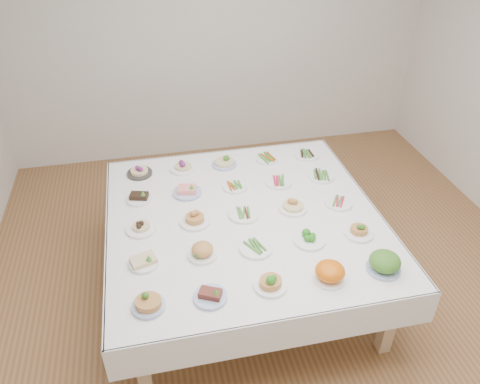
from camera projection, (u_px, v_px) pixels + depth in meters
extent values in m
plane|color=#8D603A|center=(270.00, 282.00, 4.13)|extent=(5.00, 5.00, 0.00)
cube|color=silver|center=(217.00, 40.00, 5.35)|extent=(5.00, 0.02, 2.80)
cube|color=white|center=(244.00, 219.00, 3.71)|extent=(2.12, 2.12, 0.06)
cube|color=white|center=(220.00, 164.00, 4.62)|extent=(2.14, 0.02, 0.28)
cube|color=white|center=(281.00, 335.00, 2.91)|extent=(2.14, 0.02, 0.28)
cube|color=white|center=(366.00, 213.00, 3.95)|extent=(0.01, 2.14, 0.28)
cube|color=white|center=(109.00, 248.00, 3.58)|extent=(0.02, 2.14, 0.28)
cube|color=tan|center=(142.00, 363.00, 3.05)|extent=(0.09, 0.09, 0.69)
cube|color=tan|center=(390.00, 318.00, 3.36)|extent=(0.09, 0.09, 0.69)
cube|color=tan|center=(134.00, 207.00, 4.47)|extent=(0.09, 0.09, 0.69)
cube|color=tan|center=(309.00, 185.00, 4.78)|extent=(0.09, 0.09, 0.69)
cylinder|color=#4C66B2|center=(149.00, 306.00, 2.91)|extent=(0.21, 0.21, 0.02)
cylinder|color=#4C66B2|center=(210.00, 297.00, 2.97)|extent=(0.21, 0.21, 0.02)
cylinder|color=white|center=(270.00, 286.00, 3.05)|extent=(0.21, 0.21, 0.02)
cylinder|color=white|center=(329.00, 278.00, 3.11)|extent=(0.21, 0.21, 0.02)
cylinder|color=#4C66B2|center=(383.00, 269.00, 3.18)|extent=(0.23, 0.23, 0.02)
cylinder|color=white|center=(144.00, 263.00, 3.23)|extent=(0.21, 0.21, 0.02)
cylinder|color=white|center=(203.00, 255.00, 3.30)|extent=(0.21, 0.21, 0.02)
cylinder|color=white|center=(256.00, 249.00, 3.36)|extent=(0.24, 0.24, 0.02)
cylinder|color=white|center=(309.00, 241.00, 3.43)|extent=(0.23, 0.23, 0.02)
cylinder|color=white|center=(358.00, 233.00, 3.50)|extent=(0.22, 0.22, 0.02)
cylinder|color=white|center=(142.00, 229.00, 3.54)|extent=(0.23, 0.23, 0.02)
cylinder|color=white|center=(195.00, 222.00, 3.61)|extent=(0.23, 0.23, 0.02)
cylinder|color=white|center=(244.00, 215.00, 3.69)|extent=(0.24, 0.24, 0.02)
cylinder|color=white|center=(293.00, 209.00, 3.76)|extent=(0.23, 0.23, 0.02)
cylinder|color=white|center=(338.00, 203.00, 3.82)|extent=(0.22, 0.22, 0.02)
cylinder|color=white|center=(140.00, 199.00, 3.86)|extent=(0.21, 0.21, 0.02)
cylinder|color=#4C66B2|center=(187.00, 193.00, 3.94)|extent=(0.24, 0.24, 0.02)
cylinder|color=white|center=(235.00, 187.00, 4.01)|extent=(0.20, 0.20, 0.02)
cylinder|color=white|center=(279.00, 183.00, 4.07)|extent=(0.23, 0.23, 0.02)
cylinder|color=white|center=(321.00, 177.00, 4.14)|extent=(0.22, 0.22, 0.02)
cylinder|color=#2F2C2A|center=(140.00, 174.00, 4.19)|extent=(0.22, 0.22, 0.02)
cylinder|color=white|center=(183.00, 169.00, 4.26)|extent=(0.23, 0.23, 0.02)
cylinder|color=#4C66B2|center=(224.00, 165.00, 4.32)|extent=(0.22, 0.22, 0.02)
cylinder|color=white|center=(267.00, 160.00, 4.39)|extent=(0.20, 0.20, 0.02)
cylinder|color=white|center=(306.00, 155.00, 4.46)|extent=(0.23, 0.23, 0.02)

